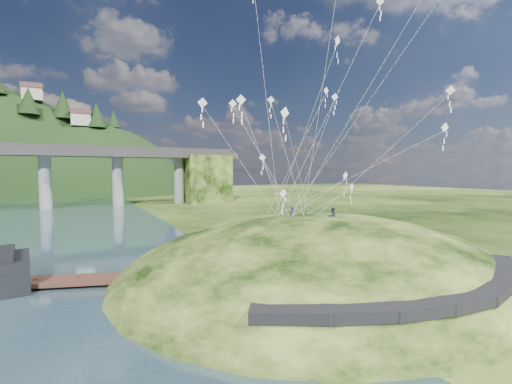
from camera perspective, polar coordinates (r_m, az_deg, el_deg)
name	(u,v)px	position (r m, az deg, el deg)	size (l,w,h in m)	color
ground	(246,295)	(25.75, -1.63, -16.81)	(320.00, 320.00, 0.00)	black
grass_hill	(317,289)	(31.91, 10.14, -15.61)	(36.00, 32.00, 13.00)	black
footpath	(440,292)	(22.80, 28.31, -14.46)	(22.29, 5.84, 0.83)	black
wooden_dock	(119,278)	(30.07, -21.90, -13.15)	(14.03, 6.55, 1.00)	#3D2119
kite_flyers	(317,207)	(30.53, 10.06, -2.47)	(3.75, 2.49, 1.71)	#292A36
kite_swarm	(321,82)	(32.51, 10.80, 17.60)	(18.95, 16.05, 21.66)	white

